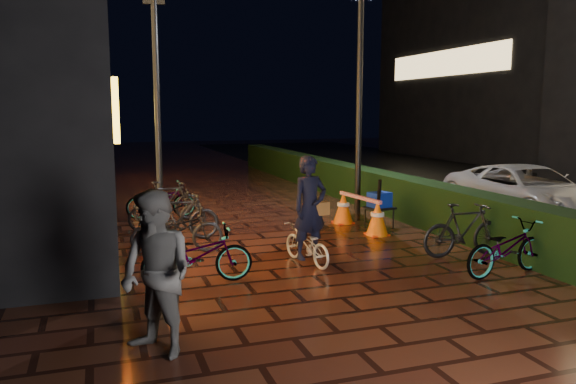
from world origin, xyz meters
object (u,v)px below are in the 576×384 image
object	(u,v)px
traffic_barrier	(359,212)
cart_assembly	(379,202)
cyclist	(308,225)
bystander_person	(157,274)
van	(527,192)

from	to	relation	value
traffic_barrier	cart_assembly	bearing A→B (deg)	-1.16
traffic_barrier	cart_assembly	world-z (taller)	cart_assembly
cyclist	bystander_person	bearing A→B (deg)	-134.63
van	traffic_barrier	size ratio (longest dim) A/B	2.48
van	cart_assembly	bearing A→B (deg)	179.66
bystander_person	van	xyz separation A→B (m)	(9.32, 5.03, -0.25)
cyclist	cart_assembly	bearing A→B (deg)	42.16
bystander_person	cyclist	xyz separation A→B (m)	(2.78, 2.82, -0.20)
traffic_barrier	cyclist	bearing A→B (deg)	-131.85
bystander_person	van	distance (m)	10.59
van	cart_assembly	distance (m)	3.96
bystander_person	van	size ratio (longest dim) A/B	0.39
van	cyclist	bearing A→B (deg)	-159.84
bystander_person	traffic_barrier	world-z (taller)	bystander_person
bystander_person	cart_assembly	bearing A→B (deg)	96.82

